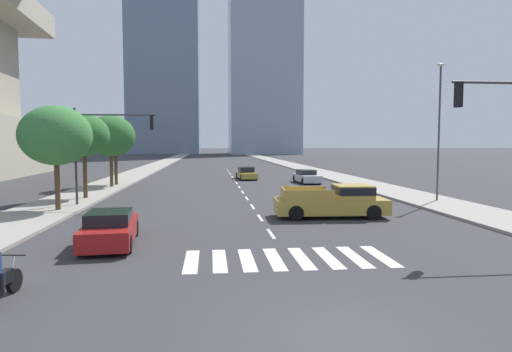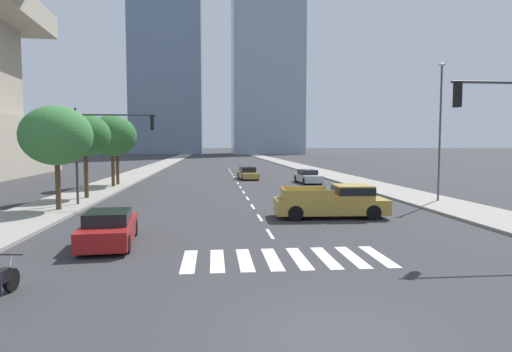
{
  "view_description": "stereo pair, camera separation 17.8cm",
  "coord_description": "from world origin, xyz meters",
  "px_view_note": "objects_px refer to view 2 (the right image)",
  "views": [
    {
      "loc": [
        -2.53,
        -8.0,
        3.77
      ],
      "look_at": [
        0.0,
        15.9,
        2.0
      ],
      "focal_mm": 30.52,
      "sensor_mm": 36.0,
      "label": 1
    },
    {
      "loc": [
        -2.35,
        -8.01,
        3.77
      ],
      "look_at": [
        0.0,
        15.9,
        2.0
      ],
      "focal_mm": 30.52,
      "sensor_mm": 36.0,
      "label": 2
    }
  ],
  "objects_px": {
    "street_tree_nearest": "(56,136)",
    "pickup_truck": "(336,202)",
    "sedan_gold_1": "(248,174)",
    "street_tree_fourth": "(117,140)",
    "traffic_signal_far": "(107,138)",
    "street_lamp_east": "(440,123)",
    "sedan_silver_2": "(308,177)",
    "street_tree_second": "(85,135)",
    "sedan_red_0": "(109,229)",
    "street_tree_third": "(112,136)"
  },
  "relations": [
    {
      "from": "street_tree_nearest",
      "to": "pickup_truck",
      "type": "bearing_deg",
      "value": -12.29
    },
    {
      "from": "sedan_gold_1",
      "to": "street_tree_fourth",
      "type": "bearing_deg",
      "value": -67.51
    },
    {
      "from": "traffic_signal_far",
      "to": "street_tree_fourth",
      "type": "xyz_separation_m",
      "value": [
        -2.2,
        13.0,
        -0.01
      ]
    },
    {
      "from": "street_lamp_east",
      "to": "street_tree_fourth",
      "type": "distance_m",
      "value": 26.63
    },
    {
      "from": "pickup_truck",
      "to": "street_tree_fourth",
      "type": "bearing_deg",
      "value": 131.57
    },
    {
      "from": "sedan_silver_2",
      "to": "street_tree_second",
      "type": "xyz_separation_m",
      "value": [
        -17.7,
        -11.07,
        3.75
      ]
    },
    {
      "from": "sedan_gold_1",
      "to": "street_tree_second",
      "type": "xyz_separation_m",
      "value": [
        -12.25,
        -16.17,
        3.75
      ]
    },
    {
      "from": "sedan_silver_2",
      "to": "street_tree_fourth",
      "type": "relative_size",
      "value": 0.87
    },
    {
      "from": "sedan_silver_2",
      "to": "street_lamp_east",
      "type": "height_order",
      "value": "street_lamp_east"
    },
    {
      "from": "sedan_red_0",
      "to": "street_tree_third",
      "type": "relative_size",
      "value": 0.75
    },
    {
      "from": "sedan_gold_1",
      "to": "sedan_silver_2",
      "type": "bearing_deg",
      "value": 41.65
    },
    {
      "from": "pickup_truck",
      "to": "street_lamp_east",
      "type": "distance_m",
      "value": 10.36
    },
    {
      "from": "sedan_red_0",
      "to": "traffic_signal_far",
      "type": "xyz_separation_m",
      "value": [
        -2.45,
        10.42,
        3.53
      ]
    },
    {
      "from": "sedan_gold_1",
      "to": "street_tree_fourth",
      "type": "relative_size",
      "value": 0.85
    },
    {
      "from": "traffic_signal_far",
      "to": "street_lamp_east",
      "type": "bearing_deg",
      "value": -1.39
    },
    {
      "from": "sedan_gold_1",
      "to": "street_tree_fourth",
      "type": "xyz_separation_m",
      "value": [
        -12.25,
        -6.45,
        3.53
      ]
    },
    {
      "from": "traffic_signal_far",
      "to": "street_tree_third",
      "type": "distance_m",
      "value": 11.4
    },
    {
      "from": "pickup_truck",
      "to": "sedan_silver_2",
      "type": "xyz_separation_m",
      "value": [
        2.87,
        19.68,
        -0.22
      ]
    },
    {
      "from": "sedan_silver_2",
      "to": "street_tree_third",
      "type": "xyz_separation_m",
      "value": [
        -17.7,
        -3.17,
        3.86
      ]
    },
    {
      "from": "street_tree_third",
      "to": "street_lamp_east",
      "type": "bearing_deg",
      "value": -27.01
    },
    {
      "from": "sedan_silver_2",
      "to": "street_tree_nearest",
      "type": "bearing_deg",
      "value": -50.82
    },
    {
      "from": "sedan_red_0",
      "to": "street_tree_second",
      "type": "height_order",
      "value": "street_tree_second"
    },
    {
      "from": "street_tree_second",
      "to": "street_tree_third",
      "type": "relative_size",
      "value": 0.93
    },
    {
      "from": "street_tree_second",
      "to": "street_tree_third",
      "type": "bearing_deg",
      "value": 90.0
    },
    {
      "from": "street_tree_second",
      "to": "sedan_gold_1",
      "type": "bearing_deg",
      "value": 52.84
    },
    {
      "from": "traffic_signal_far",
      "to": "street_lamp_east",
      "type": "relative_size",
      "value": 0.66
    },
    {
      "from": "pickup_truck",
      "to": "street_tree_third",
      "type": "bearing_deg",
      "value": 134.52
    },
    {
      "from": "pickup_truck",
      "to": "street_lamp_east",
      "type": "height_order",
      "value": "street_lamp_east"
    },
    {
      "from": "sedan_silver_2",
      "to": "traffic_signal_far",
      "type": "xyz_separation_m",
      "value": [
        -15.5,
        -14.35,
        3.54
      ]
    },
    {
      "from": "street_tree_nearest",
      "to": "street_tree_second",
      "type": "height_order",
      "value": "street_tree_nearest"
    },
    {
      "from": "traffic_signal_far",
      "to": "street_lamp_east",
      "type": "xyz_separation_m",
      "value": [
        20.73,
        -0.5,
        0.99
      ]
    },
    {
      "from": "sedan_gold_1",
      "to": "street_tree_second",
      "type": "height_order",
      "value": "street_tree_second"
    },
    {
      "from": "street_lamp_east",
      "to": "street_tree_fourth",
      "type": "bearing_deg",
      "value": 149.5
    },
    {
      "from": "pickup_truck",
      "to": "street_tree_second",
      "type": "relative_size",
      "value": 1.03
    },
    {
      "from": "sedan_gold_1",
      "to": "traffic_signal_far",
      "type": "height_order",
      "value": "traffic_signal_far"
    },
    {
      "from": "pickup_truck",
      "to": "sedan_gold_1",
      "type": "relative_size",
      "value": 1.27
    },
    {
      "from": "traffic_signal_far",
      "to": "street_tree_fourth",
      "type": "distance_m",
      "value": 13.19
    },
    {
      "from": "street_tree_second",
      "to": "street_lamp_east",
      "type": "bearing_deg",
      "value": -9.38
    },
    {
      "from": "street_tree_second",
      "to": "street_tree_third",
      "type": "distance_m",
      "value": 7.9
    },
    {
      "from": "street_tree_nearest",
      "to": "traffic_signal_far",
      "type": "bearing_deg",
      "value": 43.59
    },
    {
      "from": "traffic_signal_far",
      "to": "street_tree_third",
      "type": "relative_size",
      "value": 0.95
    },
    {
      "from": "sedan_red_0",
      "to": "street_tree_fourth",
      "type": "relative_size",
      "value": 0.84
    },
    {
      "from": "street_tree_second",
      "to": "street_tree_fourth",
      "type": "bearing_deg",
      "value": 90.0
    },
    {
      "from": "pickup_truck",
      "to": "street_tree_fourth",
      "type": "relative_size",
      "value": 1.08
    },
    {
      "from": "sedan_gold_1",
      "to": "street_tree_fourth",
      "type": "distance_m",
      "value": 14.29
    },
    {
      "from": "sedan_gold_1",
      "to": "street_lamp_east",
      "type": "bearing_deg",
      "value": 22.9
    },
    {
      "from": "sedan_silver_2",
      "to": "street_tree_nearest",
      "type": "height_order",
      "value": "street_tree_nearest"
    },
    {
      "from": "traffic_signal_far",
      "to": "street_tree_nearest",
      "type": "distance_m",
      "value": 3.03
    },
    {
      "from": "street_lamp_east",
      "to": "street_tree_nearest",
      "type": "relative_size",
      "value": 1.52
    },
    {
      "from": "pickup_truck",
      "to": "traffic_signal_far",
      "type": "xyz_separation_m",
      "value": [
        -12.63,
        5.32,
        3.32
      ]
    }
  ]
}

